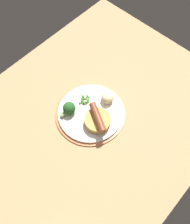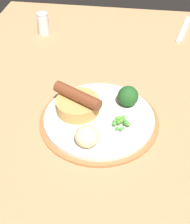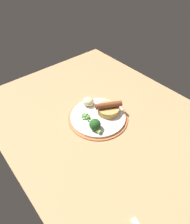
{
  "view_description": "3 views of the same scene",
  "coord_description": "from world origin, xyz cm",
  "px_view_note": "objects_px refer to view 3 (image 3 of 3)",
  "views": [
    {
      "loc": [
        24.76,
        28.57,
        84.62
      ],
      "look_at": [
        -5.24,
        0.73,
        6.32
      ],
      "focal_mm": 40.0,
      "sensor_mm": 36.0,
      "label": 1
    },
    {
      "loc": [
        -53.42,
        -7.49,
        49.05
      ],
      "look_at": [
        -5.19,
        -0.44,
        5.82
      ],
      "focal_mm": 50.0,
      "sensor_mm": 36.0,
      "label": 2
    },
    {
      "loc": [
        40.84,
        -41.26,
        63.88
      ],
      "look_at": [
        -5.51,
        -2.28,
        6.54
      ],
      "focal_mm": 32.0,
      "sensor_mm": 36.0,
      "label": 3
    }
  ],
  "objects_px": {
    "dinner_plate": "(98,117)",
    "broccoli_floret_near": "(95,125)",
    "pea_pile": "(86,116)",
    "sausage_pudding": "(108,109)",
    "potato_chunk_0": "(88,102)"
  },
  "relations": [
    {
      "from": "potato_chunk_0",
      "to": "broccoli_floret_near",
      "type": "bearing_deg",
      "value": -27.47
    },
    {
      "from": "pea_pile",
      "to": "broccoli_floret_near",
      "type": "xyz_separation_m",
      "value": [
        0.07,
        -0.01,
        0.01
      ]
    },
    {
      "from": "dinner_plate",
      "to": "broccoli_floret_near",
      "type": "height_order",
      "value": "broccoli_floret_near"
    },
    {
      "from": "pea_pile",
      "to": "potato_chunk_0",
      "type": "relative_size",
      "value": 0.97
    },
    {
      "from": "pea_pile",
      "to": "broccoli_floret_near",
      "type": "bearing_deg",
      "value": -7.47
    },
    {
      "from": "broccoli_floret_near",
      "to": "potato_chunk_0",
      "type": "xyz_separation_m",
      "value": [
        -0.13,
        0.07,
        -0.0
      ]
    },
    {
      "from": "broccoli_floret_near",
      "to": "potato_chunk_0",
      "type": "distance_m",
      "value": 0.15
    },
    {
      "from": "sausage_pudding",
      "to": "broccoli_floret_near",
      "type": "relative_size",
      "value": 1.85
    },
    {
      "from": "sausage_pudding",
      "to": "pea_pile",
      "type": "relative_size",
      "value": 2.32
    },
    {
      "from": "sausage_pudding",
      "to": "potato_chunk_0",
      "type": "height_order",
      "value": "sausage_pudding"
    },
    {
      "from": "potato_chunk_0",
      "to": "dinner_plate",
      "type": "bearing_deg",
      "value": -7.88
    },
    {
      "from": "pea_pile",
      "to": "broccoli_floret_near",
      "type": "relative_size",
      "value": 0.8
    },
    {
      "from": "pea_pile",
      "to": "sausage_pudding",
      "type": "bearing_deg",
      "value": 70.75
    },
    {
      "from": "pea_pile",
      "to": "dinner_plate",
      "type": "bearing_deg",
      "value": 66.22
    },
    {
      "from": "broccoli_floret_near",
      "to": "potato_chunk_0",
      "type": "relative_size",
      "value": 1.21
    }
  ]
}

